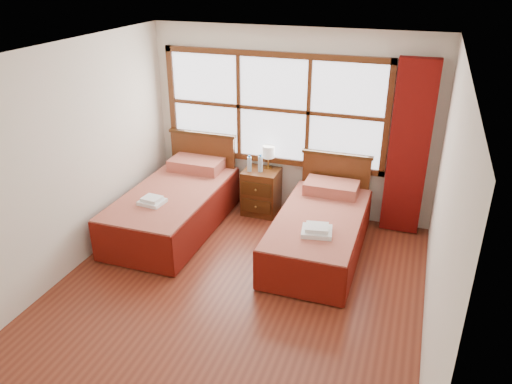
% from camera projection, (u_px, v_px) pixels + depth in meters
% --- Properties ---
extents(floor, '(4.50, 4.50, 0.00)m').
position_uv_depth(floor, '(234.00, 295.00, 5.52)').
color(floor, maroon).
rests_on(floor, ground).
extents(ceiling, '(4.50, 4.50, 0.00)m').
position_uv_depth(ceiling, '(228.00, 55.00, 4.42)').
color(ceiling, white).
rests_on(ceiling, wall_back).
extents(wall_back, '(4.00, 0.00, 4.00)m').
position_uv_depth(wall_back, '(291.00, 124.00, 6.90)').
color(wall_back, silver).
rests_on(wall_back, floor).
extents(wall_left, '(0.00, 4.50, 4.50)m').
position_uv_depth(wall_left, '(65.00, 164.00, 5.56)').
color(wall_left, silver).
rests_on(wall_left, floor).
extents(wall_right, '(0.00, 4.50, 4.50)m').
position_uv_depth(wall_right, '(443.00, 219.00, 4.38)').
color(wall_right, silver).
rests_on(wall_right, floor).
extents(window, '(3.16, 0.06, 1.56)m').
position_uv_depth(window, '(273.00, 109.00, 6.85)').
color(window, white).
rests_on(window, wall_back).
extents(curtain, '(0.50, 0.16, 2.30)m').
position_uv_depth(curtain, '(409.00, 149.00, 6.36)').
color(curtain, maroon).
rests_on(curtain, wall_back).
extents(bed_left, '(1.11, 2.14, 1.08)m').
position_uv_depth(bed_left, '(176.00, 205.00, 6.79)').
color(bed_left, '#3F240D').
rests_on(bed_left, floor).
extents(bed_right, '(1.03, 2.05, 1.00)m').
position_uv_depth(bed_right, '(320.00, 230.00, 6.21)').
color(bed_right, '#3F240D').
rests_on(bed_right, floor).
extents(nightstand, '(0.49, 0.49, 0.66)m').
position_uv_depth(nightstand, '(261.00, 192.00, 7.19)').
color(nightstand, '#562B12').
rests_on(nightstand, floor).
extents(towels_left, '(0.32, 0.29, 0.09)m').
position_uv_depth(towels_left, '(152.00, 201.00, 6.27)').
color(towels_left, white).
rests_on(towels_left, bed_left).
extents(towels_right, '(0.39, 0.35, 0.10)m').
position_uv_depth(towels_right, '(317.00, 230.00, 5.66)').
color(towels_right, white).
rests_on(towels_right, bed_right).
extents(lamp, '(0.17, 0.17, 0.33)m').
position_uv_depth(lamp, '(268.00, 152.00, 7.04)').
color(lamp, '#B9893B').
rests_on(lamp, nightstand).
extents(bottle_near, '(0.06, 0.06, 0.24)m').
position_uv_depth(bottle_near, '(249.00, 164.00, 6.99)').
color(bottle_near, silver).
rests_on(bottle_near, nightstand).
extents(bottle_far, '(0.07, 0.07, 0.25)m').
position_uv_depth(bottle_far, '(260.00, 164.00, 6.97)').
color(bottle_far, silver).
rests_on(bottle_far, nightstand).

